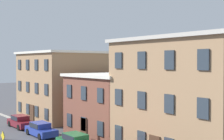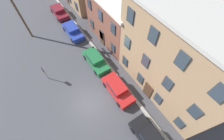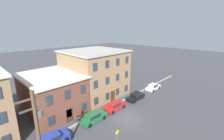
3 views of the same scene
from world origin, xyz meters
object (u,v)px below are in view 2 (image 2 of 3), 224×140
at_px(caution_sign, 44,72).
at_px(car_black, 150,139).
at_px(car_blue, 72,30).
at_px(car_green, 95,60).
at_px(utility_pole, 12,2).
at_px(car_maroon, 59,11).
at_px(car_red, 117,89).

bearing_deg(caution_sign, car_black, 25.57).
height_order(car_blue, car_green, same).
bearing_deg(utility_pole, car_maroon, 115.75).
relative_size(car_red, utility_pole, 0.44).
xyz_separation_m(car_black, caution_sign, (-12.19, -5.83, 0.80)).
distance_m(caution_sign, utility_pole, 9.55).
distance_m(car_blue, car_red, 11.84).
distance_m(car_green, caution_sign, 6.28).
bearing_deg(car_red, caution_sign, -134.83).
xyz_separation_m(car_maroon, car_black, (23.52, -0.25, 0.00)).
height_order(car_red, caution_sign, caution_sign).
height_order(car_green, car_black, same).
height_order(car_black, caution_sign, caution_sign).
height_order(car_maroon, car_green, same).
height_order(car_red, utility_pole, utility_pole).
height_order(car_maroon, car_black, same).
relative_size(car_green, car_red, 1.00).
bearing_deg(car_blue, car_maroon, 179.30).
bearing_deg(car_maroon, utility_pole, -64.25).
relative_size(car_maroon, caution_sign, 1.87).
bearing_deg(car_blue, caution_sign, -46.56).
xyz_separation_m(car_maroon, car_red, (17.47, 0.10, 0.00)).
xyz_separation_m(car_blue, caution_sign, (5.69, -6.01, 0.80)).
relative_size(car_blue, car_red, 1.00).
height_order(car_blue, car_red, same).
relative_size(car_maroon, car_blue, 1.00).
bearing_deg(car_red, utility_pole, -158.99).
relative_size(car_blue, utility_pole, 0.44).
height_order(car_black, utility_pole, utility_pole).
xyz_separation_m(car_black, utility_pole, (-20.83, -5.32, 4.84)).
bearing_deg(car_red, car_green, -179.33).
bearing_deg(car_green, car_maroon, -179.80).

